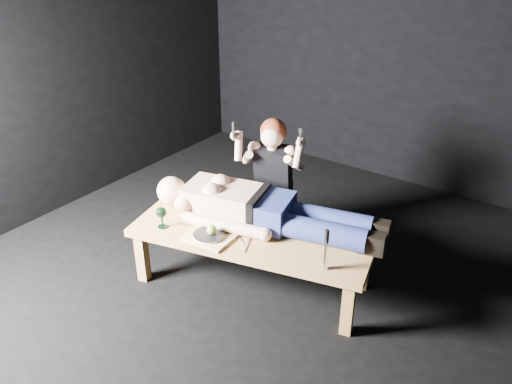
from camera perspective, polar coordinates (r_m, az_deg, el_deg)
ground at (r=3.75m, az=2.29°, el=-12.93°), size 5.00×5.00×0.00m
back_wall at (r=5.22m, az=18.53°, el=15.93°), size 5.00×0.00×5.00m
table at (r=3.88m, az=-0.43°, el=-7.16°), size 1.83×1.03×0.45m
lying_man at (r=3.78m, az=1.20°, el=-1.58°), size 1.98×1.00×0.29m
kneeling_woman at (r=4.24m, az=2.09°, el=1.46°), size 0.80×0.84×1.14m
serving_tray at (r=3.69m, az=-5.15°, el=-4.91°), size 0.34×0.26×0.02m
plate at (r=3.68m, az=-5.16°, el=-4.67°), size 0.23×0.23×0.02m
apple at (r=3.65m, az=-4.82°, el=-4.13°), size 0.07×0.07×0.07m
goblet at (r=3.83m, az=-10.19°, el=-2.74°), size 0.10×0.10×0.16m
fork_flat at (r=3.75m, az=-6.62°, el=-4.58°), size 0.04×0.18×0.01m
knife_flat at (r=3.61m, az=-1.02°, el=-5.77°), size 0.08×0.18×0.01m
spoon_flat at (r=3.66m, az=-1.67°, el=-5.27°), size 0.16×0.12×0.01m
carving_knife at (r=3.34m, az=7.59°, el=-6.23°), size 0.05×0.05×0.29m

